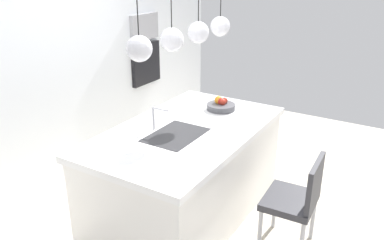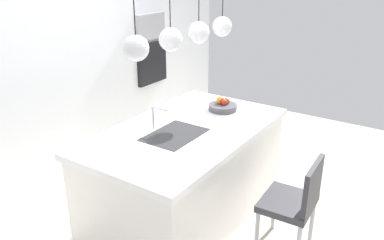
# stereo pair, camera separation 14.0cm
# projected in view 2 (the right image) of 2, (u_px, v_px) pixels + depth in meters

# --- Properties ---
(floor) EXTENTS (6.60, 6.60, 0.00)m
(floor) POSITION_uv_depth(u_px,v_px,m) (186.00, 212.00, 3.94)
(floor) COLOR beige
(floor) RESTS_ON ground
(back_wall) EXTENTS (6.00, 0.10, 2.60)m
(back_wall) POSITION_uv_depth(u_px,v_px,m) (61.00, 62.00, 4.31)
(back_wall) COLOR white
(back_wall) RESTS_ON ground
(kitchen_island) EXTENTS (1.99, 1.16, 0.90)m
(kitchen_island) POSITION_uv_depth(u_px,v_px,m) (186.00, 172.00, 3.77)
(kitchen_island) COLOR white
(kitchen_island) RESTS_ON ground
(sink_basin) EXTENTS (0.56, 0.40, 0.02)m
(sink_basin) POSITION_uv_depth(u_px,v_px,m) (175.00, 135.00, 3.47)
(sink_basin) COLOR #2D2D30
(sink_basin) RESTS_ON kitchen_island
(faucet) EXTENTS (0.02, 0.17, 0.22)m
(faucet) POSITION_uv_depth(u_px,v_px,m) (155.00, 115.00, 3.53)
(faucet) COLOR silver
(faucet) RESTS_ON kitchen_island
(fruit_bowl) EXTENTS (0.29, 0.29, 0.13)m
(fruit_bowl) POSITION_uv_depth(u_px,v_px,m) (223.00, 106.00, 4.04)
(fruit_bowl) COLOR #4C4C51
(fruit_bowl) RESTS_ON kitchen_island
(microwave) EXTENTS (0.54, 0.08, 0.34)m
(microwave) POSITION_uv_depth(u_px,v_px,m) (150.00, 26.00, 5.31)
(microwave) COLOR #9E9EA3
(microwave) RESTS_ON back_wall
(oven) EXTENTS (0.56, 0.08, 0.56)m
(oven) POSITION_uv_depth(u_px,v_px,m) (151.00, 63.00, 5.50)
(oven) COLOR black
(oven) RESTS_ON back_wall
(chair_near) EXTENTS (0.48, 0.43, 0.86)m
(chair_near) POSITION_uv_depth(u_px,v_px,m) (295.00, 200.00, 3.24)
(chair_near) COLOR #333338
(chair_near) RESTS_ON ground
(pendant_light_left) EXTENTS (0.19, 0.19, 0.79)m
(pendant_light_left) POSITION_uv_depth(u_px,v_px,m) (136.00, 48.00, 2.82)
(pendant_light_left) COLOR silver
(pendant_light_center_left) EXTENTS (0.19, 0.19, 0.79)m
(pendant_light_center_left) POSITION_uv_depth(u_px,v_px,m) (171.00, 39.00, 3.13)
(pendant_light_center_left) COLOR silver
(pendant_light_center_right) EXTENTS (0.19, 0.19, 0.79)m
(pendant_light_center_right) POSITION_uv_depth(u_px,v_px,m) (199.00, 32.00, 3.45)
(pendant_light_center_right) COLOR silver
(pendant_light_right) EXTENTS (0.19, 0.19, 0.79)m
(pendant_light_right) POSITION_uv_depth(u_px,v_px,m) (222.00, 26.00, 3.77)
(pendant_light_right) COLOR silver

